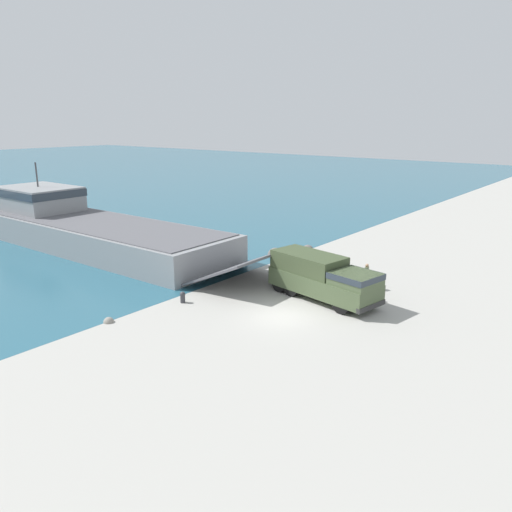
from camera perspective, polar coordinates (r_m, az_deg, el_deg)
ground_plane at (r=30.12m, az=3.04°, el=-6.89°), size 240.00×240.00×0.00m
landing_craft at (r=48.88m, az=-18.74°, el=3.16°), size 8.73×33.35×7.29m
military_truck at (r=32.67m, az=7.64°, el=-2.40°), size 3.82×8.07×2.84m
soldier_on_ramp at (r=35.24m, az=12.51°, el=-2.06°), size 0.49×0.36×1.83m
mooring_bollard at (r=32.44m, az=-8.38°, el=-4.63°), size 0.36×0.36×0.74m
shoreline_rock_a at (r=30.46m, az=-16.48°, el=-7.27°), size 0.61×0.61×0.61m
shoreline_rock_b at (r=45.08m, az=5.93°, el=0.62°), size 1.05×1.05×1.05m
shoreline_rock_c at (r=43.26m, az=2.21°, el=0.07°), size 1.35×1.35×1.35m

